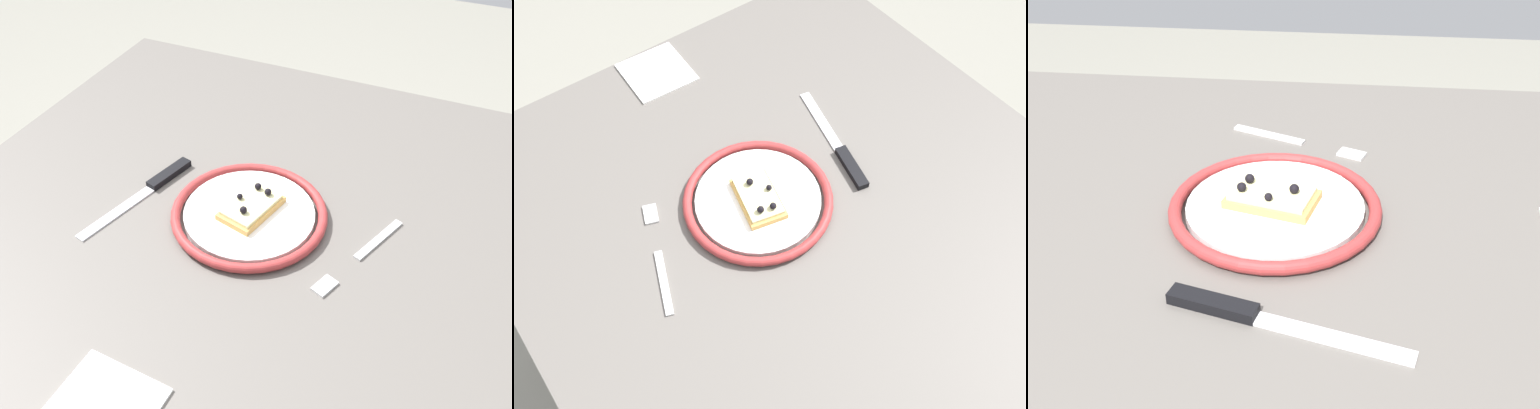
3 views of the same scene
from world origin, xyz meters
TOP-DOWN VIEW (x-y plane):
  - ground_plane at (0.00, 0.00)m, footprint 6.00×6.00m
  - dining_table at (0.00, 0.00)m, footprint 0.92×0.93m
  - plate at (-0.05, 0.03)m, footprint 0.25×0.25m
  - pizza_slice_near at (-0.05, 0.02)m, footprint 0.09×0.11m
  - knife at (0.13, 0.02)m, footprint 0.08×0.24m
  - fork at (-0.23, 0.04)m, footprint 0.09×0.19m
  - napkin at (-0.03, 0.39)m, footprint 0.13×0.13m

SIDE VIEW (x-z plane):
  - ground_plane at x=0.00m, z-range 0.00..0.00m
  - dining_table at x=0.00m, z-range 0.27..1.00m
  - napkin at x=-0.03m, z-range 0.72..0.73m
  - fork at x=-0.23m, z-range 0.72..0.73m
  - knife at x=0.13m, z-range 0.72..0.73m
  - plate at x=-0.05m, z-range 0.72..0.74m
  - pizza_slice_near at x=-0.05m, z-range 0.73..0.76m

